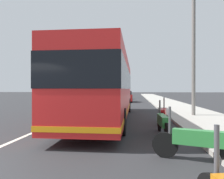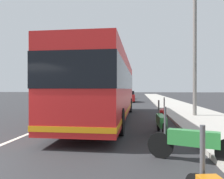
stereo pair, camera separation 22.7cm
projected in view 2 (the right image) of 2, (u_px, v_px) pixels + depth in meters
name	position (u px, v px, depth m)	size (l,w,h in m)	color
sidewalk_curb	(198.00, 116.00, 12.87)	(110.00, 3.60, 0.14)	#B2ADA3
lane_divider_line	(74.00, 115.00, 13.83)	(110.00, 0.16, 0.01)	silver
coach_bus	(106.00, 86.00, 11.91)	(12.44, 2.54, 3.29)	red
motorcycle_angled	(193.00, 142.00, 4.94)	(0.78, 2.04, 1.26)	black
motorcycle_nearest_curb	(161.00, 123.00, 7.81)	(2.34, 0.28, 1.25)	black
motorcycle_far_end	(163.00, 115.00, 10.29)	(2.06, 0.49, 1.27)	black
car_behind_bus	(125.00, 95.00, 36.47)	(4.29, 1.99, 1.38)	navy
car_ahead_same_lane	(128.00, 97.00, 28.02)	(4.19, 2.02, 1.44)	red
utility_pole	(195.00, 42.00, 12.73)	(0.22, 0.22, 8.98)	slate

